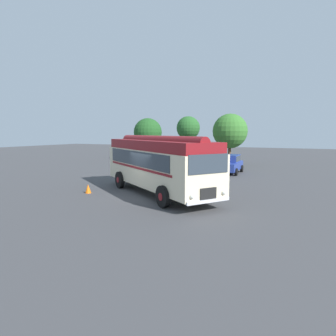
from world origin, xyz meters
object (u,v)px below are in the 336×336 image
Objects in this scene: car_near_left at (202,162)px; car_mid_left at (230,164)px; traffic_cone at (88,189)px; vintage_bus at (157,162)px.

car_near_left is 1.03× the size of car_mid_left.
car_mid_left is 13.75m from traffic_cone.
vintage_bus reaches higher than car_mid_left.
traffic_cone is (-5.61, -12.54, -0.57)m from car_mid_left.
traffic_cone is at bearing -157.45° from vintage_bus.
car_near_left is 2.68m from car_mid_left.
car_mid_left is at bearing 81.16° from vintage_bus.
vintage_bus is at bearing -85.06° from car_near_left.
vintage_bus is 11.29m from car_near_left.
vintage_bus is 2.28× the size of car_mid_left.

